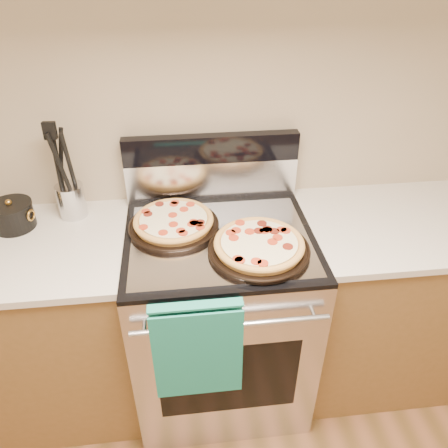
{
  "coord_description": "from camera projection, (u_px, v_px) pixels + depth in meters",
  "views": [
    {
      "loc": [
        -0.15,
        0.23,
        1.94
      ],
      "look_at": [
        0.01,
        1.55,
        1.04
      ],
      "focal_mm": 35.0,
      "sensor_mm": 36.0,
      "label": 1
    }
  ],
  "objects": [
    {
      "name": "wall_back",
      "position": [
        210.0,
        102.0,
        1.8
      ],
      "size": [
        4.0,
        0.0,
        4.0
      ],
      "primitive_type": "plane",
      "rotation": [
        1.57,
        0.0,
        0.0
      ],
      "color": "tan",
      "rests_on": "ground"
    },
    {
      "name": "range_body",
      "position": [
        220.0,
        318.0,
        2.02
      ],
      "size": [
        0.76,
        0.68,
        0.9
      ],
      "primitive_type": "cube",
      "color": "#B7B7BC",
      "rests_on": "ground"
    },
    {
      "name": "oven_window",
      "position": [
        229.0,
        379.0,
        1.74
      ],
      "size": [
        0.56,
        0.01,
        0.4
      ],
      "primitive_type": "cube",
      "color": "black",
      "rests_on": "range_body"
    },
    {
      "name": "cooktop",
      "position": [
        219.0,
        237.0,
        1.76
      ],
      "size": [
        0.76,
        0.68,
        0.02
      ],
      "primitive_type": "cube",
      "color": "black",
      "rests_on": "range_body"
    },
    {
      "name": "backsplash_lower",
      "position": [
        212.0,
        179.0,
        1.96
      ],
      "size": [
        0.76,
        0.06,
        0.18
      ],
      "primitive_type": "cube",
      "color": "silver",
      "rests_on": "cooktop"
    },
    {
      "name": "backsplash_upper",
      "position": [
        211.0,
        148.0,
        1.88
      ],
      "size": [
        0.76,
        0.06,
        0.12
      ],
      "primitive_type": "cube",
      "color": "black",
      "rests_on": "backsplash_lower"
    },
    {
      "name": "oven_handle",
      "position": [
        231.0,
        326.0,
        1.51
      ],
      "size": [
        0.7,
        0.03,
        0.03
      ],
      "primitive_type": "cylinder",
      "rotation": [
        0.0,
        1.57,
        0.0
      ],
      "color": "silver",
      "rests_on": "range_body"
    },
    {
      "name": "dish_towel",
      "position": [
        198.0,
        348.0,
        1.56
      ],
      "size": [
        0.32,
        0.05,
        0.42
      ],
      "primitive_type": null,
      "color": "#177570",
      "rests_on": "oven_handle"
    },
    {
      "name": "foil_sheet",
      "position": [
        220.0,
        239.0,
        1.73
      ],
      "size": [
        0.7,
        0.55,
        0.01
      ],
      "primitive_type": "cube",
      "color": "gray",
      "rests_on": "cooktop"
    },
    {
      "name": "cabinet_left",
      "position": [
        25.0,
        331.0,
        1.97
      ],
      "size": [
        1.0,
        0.62,
        0.88
      ],
      "primitive_type": "cube",
      "color": "brown",
      "rests_on": "ground"
    },
    {
      "name": "cabinet_right",
      "position": [
        398.0,
        299.0,
        2.13
      ],
      "size": [
        1.0,
        0.62,
        0.88
      ],
      "primitive_type": "cube",
      "color": "brown",
      "rests_on": "ground"
    },
    {
      "name": "countertop_right",
      "position": [
        422.0,
        222.0,
        1.88
      ],
      "size": [
        1.02,
        0.64,
        0.03
      ],
      "primitive_type": "cube",
      "color": "beige",
      "rests_on": "cabinet_right"
    },
    {
      "name": "pepperoni_pizza_back",
      "position": [
        174.0,
        222.0,
        1.78
      ],
      "size": [
        0.41,
        0.41,
        0.05
      ],
      "primitive_type": null,
      "rotation": [
        0.0,
        0.0,
        0.15
      ],
      "color": "#B37436",
      "rests_on": "foil_sheet"
    },
    {
      "name": "pepperoni_pizza_front",
      "position": [
        259.0,
        246.0,
        1.64
      ],
      "size": [
        0.43,
        0.43,
        0.05
      ],
      "primitive_type": null,
      "rotation": [
        0.0,
        0.0,
        0.13
      ],
      "color": "#B37436",
      "rests_on": "foil_sheet"
    },
    {
      "name": "utensil_crock",
      "position": [
        72.0,
        200.0,
        1.86
      ],
      "size": [
        0.15,
        0.15,
        0.15
      ],
      "primitive_type": "cylinder",
      "rotation": [
        0.0,
        0.0,
        -0.4
      ],
      "color": "silver",
      "rests_on": "countertop_left"
    },
    {
      "name": "saucepan",
      "position": [
        13.0,
        216.0,
        1.8
      ],
      "size": [
        0.21,
        0.21,
        0.1
      ],
      "primitive_type": "cylinder",
      "rotation": [
        0.0,
        0.0,
        -0.33
      ],
      "color": "black",
      "rests_on": "countertop_left"
    }
  ]
}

